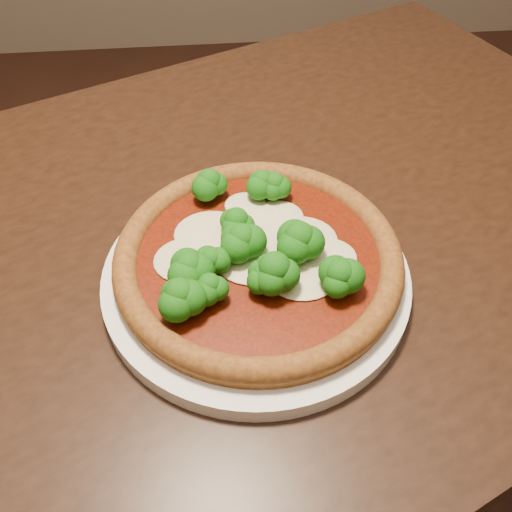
{
  "coord_description": "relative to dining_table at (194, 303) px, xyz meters",
  "views": [
    {
      "loc": [
        -0.03,
        -0.38,
        1.19
      ],
      "look_at": [
        0.0,
        -0.01,
        0.79
      ],
      "focal_mm": 40.0,
      "sensor_mm": 36.0,
      "label": 1
    }
  ],
  "objects": [
    {
      "name": "plate",
      "position": [
        0.07,
        -0.06,
        0.11
      ],
      "size": [
        0.3,
        0.3,
        0.02
      ],
      "primitive_type": "cylinder",
      "color": "white",
      "rests_on": "dining_table"
    },
    {
      "name": "dining_table",
      "position": [
        0.0,
        0.0,
        0.0
      ],
      "size": [
        1.42,
        1.15,
        0.75
      ],
      "rotation": [
        0.0,
        0.0,
        0.41
      ],
      "color": "black",
      "rests_on": "floor"
    },
    {
      "name": "pizza",
      "position": [
        0.07,
        -0.06,
        0.14
      ],
      "size": [
        0.29,
        0.29,
        0.06
      ],
      "rotation": [
        0.0,
        0.0,
        -0.13
      ],
      "color": "brown",
      "rests_on": "plate"
    }
  ]
}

